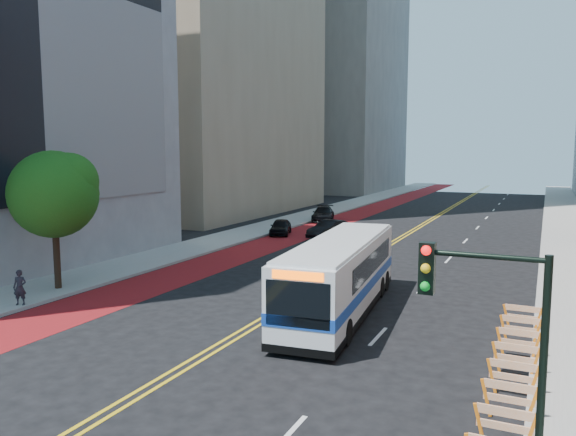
{
  "coord_description": "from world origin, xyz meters",
  "views": [
    {
      "loc": [
        10.21,
        -13.64,
        6.9
      ],
      "look_at": [
        0.19,
        8.0,
        3.97
      ],
      "focal_mm": 35.0,
      "sensor_mm": 36.0,
      "label": 1
    }
  ],
  "objects_px": {
    "car_a": "(281,227)",
    "car_b": "(329,229)",
    "traffic_signal": "(489,331)",
    "pedestrian": "(20,287)",
    "transit_bus": "(341,275)",
    "car_c": "(323,214)",
    "street_tree": "(55,191)"
  },
  "relations": [
    {
      "from": "car_a",
      "to": "car_c",
      "type": "distance_m",
      "value": 9.53
    },
    {
      "from": "traffic_signal",
      "to": "transit_bus",
      "type": "xyz_separation_m",
      "value": [
        -6.91,
        11.82,
        -2.07
      ]
    },
    {
      "from": "transit_bus",
      "to": "car_b",
      "type": "distance_m",
      "value": 20.16
    },
    {
      "from": "traffic_signal",
      "to": "car_b",
      "type": "bearing_deg",
      "value": 115.37
    },
    {
      "from": "car_a",
      "to": "car_b",
      "type": "bearing_deg",
      "value": -18.83
    },
    {
      "from": "car_c",
      "to": "transit_bus",
      "type": "bearing_deg",
      "value": -83.83
    },
    {
      "from": "car_a",
      "to": "car_c",
      "type": "relative_size",
      "value": 0.78
    },
    {
      "from": "traffic_signal",
      "to": "car_a",
      "type": "distance_m",
      "value": 35.97
    },
    {
      "from": "traffic_signal",
      "to": "transit_bus",
      "type": "relative_size",
      "value": 0.43
    },
    {
      "from": "street_tree",
      "to": "car_a",
      "type": "distance_m",
      "value": 21.53
    },
    {
      "from": "car_a",
      "to": "street_tree",
      "type": "bearing_deg",
      "value": -113.1
    },
    {
      "from": "car_a",
      "to": "car_b",
      "type": "relative_size",
      "value": 0.88
    },
    {
      "from": "traffic_signal",
      "to": "car_a",
      "type": "height_order",
      "value": "traffic_signal"
    },
    {
      "from": "traffic_signal",
      "to": "car_b",
      "type": "xyz_separation_m",
      "value": [
        -14.46,
        30.49,
        -3.02
      ]
    },
    {
      "from": "car_c",
      "to": "pedestrian",
      "type": "height_order",
      "value": "pedestrian"
    },
    {
      "from": "traffic_signal",
      "to": "transit_bus",
      "type": "bearing_deg",
      "value": 120.31
    },
    {
      "from": "car_b",
      "to": "traffic_signal",
      "type": "bearing_deg",
      "value": -50.47
    },
    {
      "from": "street_tree",
      "to": "car_b",
      "type": "height_order",
      "value": "street_tree"
    },
    {
      "from": "car_b",
      "to": "pedestrian",
      "type": "bearing_deg",
      "value": -88.47
    },
    {
      "from": "transit_bus",
      "to": "car_a",
      "type": "relative_size",
      "value": 3.13
    },
    {
      "from": "street_tree",
      "to": "traffic_signal",
      "type": "bearing_deg",
      "value": -24.82
    },
    {
      "from": "transit_bus",
      "to": "pedestrian",
      "type": "height_order",
      "value": "transit_bus"
    },
    {
      "from": "traffic_signal",
      "to": "car_c",
      "type": "height_order",
      "value": "traffic_signal"
    },
    {
      "from": "car_a",
      "to": "transit_bus",
      "type": "bearing_deg",
      "value": -75.62
    },
    {
      "from": "car_b",
      "to": "car_c",
      "type": "relative_size",
      "value": 0.89
    },
    {
      "from": "pedestrian",
      "to": "transit_bus",
      "type": "bearing_deg",
      "value": -3.0
    },
    {
      "from": "street_tree",
      "to": "transit_bus",
      "type": "height_order",
      "value": "street_tree"
    },
    {
      "from": "car_a",
      "to": "car_c",
      "type": "bearing_deg",
      "value": 72.18
    },
    {
      "from": "street_tree",
      "to": "car_c",
      "type": "relative_size",
      "value": 1.41
    },
    {
      "from": "street_tree",
      "to": "car_b",
      "type": "distance_m",
      "value": 22.23
    },
    {
      "from": "street_tree",
      "to": "transit_bus",
      "type": "xyz_separation_m",
      "value": [
        13.75,
        2.26,
        -3.26
      ]
    },
    {
      "from": "traffic_signal",
      "to": "pedestrian",
      "type": "height_order",
      "value": "traffic_signal"
    }
  ]
}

